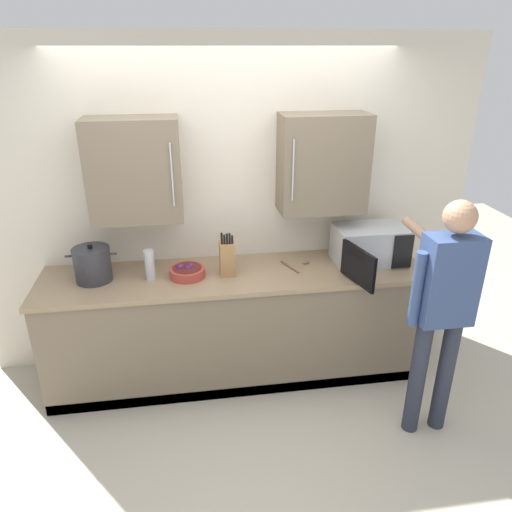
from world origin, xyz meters
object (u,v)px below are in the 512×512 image
wooden_spoon (298,264)px  thermos_flask (150,265)px  person_figure (443,302)px  stock_pot (93,264)px  knife_block (227,258)px  microwave_oven (367,245)px  fruit_bowl (187,271)px

wooden_spoon → thermos_flask: (-1.13, -0.07, 0.11)m
person_figure → stock_pot: bearing=159.6°
wooden_spoon → person_figure: (0.74, -0.87, 0.08)m
wooden_spoon → knife_block: knife_block is taller
wooden_spoon → thermos_flask: bearing=-176.3°
thermos_flask → person_figure: bearing=-23.2°
microwave_oven → wooden_spoon: 0.56m
knife_block → person_figure: bearing=-32.0°
fruit_bowl → microwave_oven: bearing=1.9°
stock_pot → fruit_bowl: size_ratio=1.36×
stock_pot → fruit_bowl: bearing=-3.5°
knife_block → wooden_spoon: bearing=6.1°
wooden_spoon → stock_pot: 1.54m
thermos_flask → wooden_spoon: bearing=3.7°
microwave_oven → fruit_bowl: 1.41m
wooden_spoon → fruit_bowl: fruit_bowl is taller
microwave_oven → thermos_flask: 1.67m
microwave_oven → stock_pot: 2.08m
fruit_bowl → thermos_flask: bearing=-178.6°
microwave_oven → wooden_spoon: bearing=177.9°
wooden_spoon → thermos_flask: thermos_flask is taller
stock_pot → thermos_flask: (0.41, -0.05, -0.01)m
wooden_spoon → knife_block: bearing=-173.9°
stock_pot → knife_block: knife_block is taller
microwave_oven → fruit_bowl: (-1.41, -0.05, -0.10)m
wooden_spoon → knife_block: 0.57m
wooden_spoon → fruit_bowl: bearing=-175.6°
fruit_bowl → thermos_flask: 0.28m
microwave_oven → wooden_spoon: (-0.55, 0.02, -0.14)m
thermos_flask → knife_block: bearing=1.2°
wooden_spoon → person_figure: bearing=-49.7°
fruit_bowl → stock_pot: bearing=176.5°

